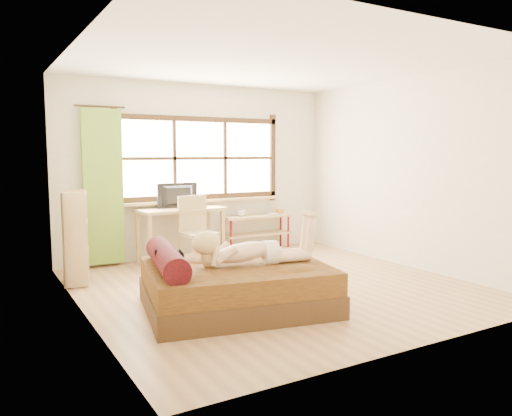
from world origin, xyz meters
TOP-DOWN VIEW (x-y plane):
  - floor at (0.00, 0.00)m, footprint 4.50×4.50m
  - ceiling at (0.00, 0.00)m, footprint 4.50×4.50m
  - wall_back at (0.00, 2.25)m, footprint 4.50×0.00m
  - wall_front at (0.00, -2.25)m, footprint 4.50×0.00m
  - wall_left at (-2.25, 0.00)m, footprint 0.00×4.50m
  - wall_right at (2.25, 0.00)m, footprint 0.00×4.50m
  - window at (0.00, 2.22)m, footprint 2.80×0.16m
  - curtain at (-1.55, 2.13)m, footprint 0.55×0.10m
  - bed at (-0.85, -0.51)m, footprint 2.12×1.83m
  - woman at (-0.66, -0.57)m, footprint 1.35×0.62m
  - kitten at (-1.53, -0.42)m, footprint 0.30×0.16m
  - desk at (-0.45, 1.95)m, footprint 1.33×0.68m
  - monitor at (-0.45, 2.00)m, footprint 0.65×0.13m
  - chair at (-0.36, 1.59)m, footprint 0.48×0.48m
  - pipe_shelf at (0.96, 2.07)m, footprint 1.20×0.30m
  - cup at (0.64, 2.07)m, footprint 0.14×0.14m
  - book at (1.14, 2.07)m, footprint 0.16×0.22m
  - bookshelf at (-2.08, 1.36)m, footprint 0.39×0.55m

SIDE VIEW (x-z plane):
  - floor at x=0.00m, z-range 0.00..0.00m
  - bed at x=-0.85m, z-range -0.10..0.61m
  - pipe_shelf at x=0.96m, z-range 0.10..0.78m
  - chair at x=-0.36m, z-range 0.06..1.07m
  - kitten at x=-1.53m, z-range 0.47..0.69m
  - bookshelf at x=-2.08m, z-range 0.01..1.16m
  - book at x=1.14m, z-range 0.60..0.62m
  - cup at x=0.64m, z-range 0.60..0.71m
  - desk at x=-0.45m, z-range 0.30..1.10m
  - woman at x=-0.66m, z-range 0.47..1.03m
  - monitor at x=-0.45m, z-range 0.81..1.18m
  - curtain at x=-1.55m, z-range 0.05..2.25m
  - wall_back at x=0.00m, z-range -0.90..3.60m
  - wall_front at x=0.00m, z-range -0.90..3.60m
  - wall_left at x=-2.25m, z-range -0.90..3.60m
  - wall_right at x=2.25m, z-range -0.90..3.60m
  - window at x=0.00m, z-range 0.78..2.24m
  - ceiling at x=0.00m, z-range 2.70..2.70m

